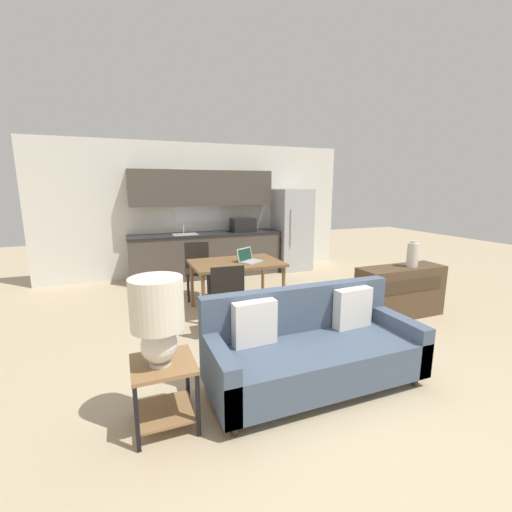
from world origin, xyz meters
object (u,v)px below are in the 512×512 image
side_table (164,383)px  table_lamp (157,314)px  dining_chair_far_left (198,267)px  dining_table (236,266)px  vase (413,255)px  refrigerator (292,230)px  credenza (400,291)px  laptop (248,258)px  couch (311,348)px  dining_chair_near_left (226,296)px

side_table → table_lamp: 0.57m
table_lamp → dining_chair_far_left: bearing=73.0°
dining_table → vase: vase is taller
dining_table → refrigerator: bearing=45.9°
refrigerator → credenza: bearing=-88.2°
laptop → credenza: bearing=-60.5°
table_lamp → credenza: (3.43, 1.16, -0.56)m
refrigerator → credenza: refrigerator is taller
refrigerator → dining_table: refrigerator is taller
side_table → credenza: credenza is taller
vase → credenza: bearing=163.3°
couch → vase: size_ratio=5.32×
vase → dining_chair_near_left: (-2.64, 0.28, -0.38)m
credenza → dining_chair_near_left: size_ratio=1.40×
dining_table → dining_chair_far_left: bearing=116.5°
couch → vase: 2.47m
couch → credenza: size_ratio=1.54×
side_table → credenza: 3.60m
couch → table_lamp: size_ratio=2.97×
side_table → dining_chair_far_left: bearing=73.2°
table_lamp → vase: size_ratio=1.79×
dining_chair_far_left → vase: bearing=-28.2°
dining_table → laptop: size_ratio=3.20×
couch → table_lamp: bearing=-174.8°
couch → laptop: bearing=86.1°
refrigerator → credenza: 3.19m
credenza → refrigerator: bearing=91.8°
couch → vase: bearing=24.3°
couch → dining_table: bearing=90.8°
table_lamp → dining_chair_far_left: table_lamp is taller
table_lamp → dining_chair_near_left: bearing=56.6°
side_table → laptop: bearing=55.4°
vase → dining_chair_far_left: vase is taller
couch → side_table: couch is taller
couch → credenza: bearing=26.5°
credenza → side_table: bearing=-161.6°
couch → dining_chair_near_left: size_ratio=2.15×
side_table → credenza: (3.41, 1.13, 0.01)m
table_lamp → laptop: table_lamp is taller
dining_table → couch: (0.03, -2.12, -0.33)m
refrigerator → laptop: (-1.82, -2.12, -0.10)m
dining_chair_far_left → side_table: bearing=-98.6°
dining_table → vase: size_ratio=3.51×
vase → dining_chair_near_left: 2.69m
dining_table → dining_chair_near_left: 0.96m
side_table → couch: bearing=4.4°
side_table → vase: bearing=17.2°
credenza → vase: bearing=-16.7°
vase → dining_chair_far_left: bearing=143.6°
refrigerator → vase: size_ratio=4.78×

